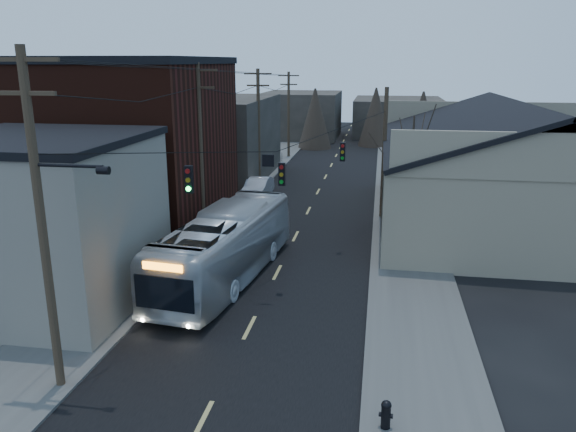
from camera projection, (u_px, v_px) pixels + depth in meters
road_surface at (315, 197)px, 42.82m from camera, size 9.00×110.00×0.02m
sidewalk_left at (233, 194)px, 43.83m from camera, size 4.00×110.00×0.12m
sidewalk_right at (402, 200)px, 41.79m from camera, size 4.00×110.00×0.12m
building_clapboard at (43, 224)px, 23.33m from camera, size 8.00×8.00×7.00m
building_brick at (131, 149)px, 33.55m from camera, size 10.00×12.00×10.00m
building_left_far at (216, 139)px, 49.09m from camera, size 9.00×14.00×7.00m
warehouse at (511, 182)px, 35.31m from camera, size 16.16×20.60×7.73m
building_far_left at (302, 115)px, 76.25m from camera, size 10.00×12.00×6.00m
building_far_right at (398, 117)px, 79.10m from camera, size 12.00×14.00×5.00m
bare_tree at (411, 181)px, 31.34m from camera, size 0.40×0.40×7.20m
utility_lines at (258, 142)px, 36.42m from camera, size 11.24×45.28×10.50m
bus at (225, 246)px, 26.30m from camera, size 4.24×12.22×3.33m
parked_car at (258, 188)px, 42.49m from camera, size 1.73×4.70×1.54m
fire_hydrant at (386, 413)px, 15.64m from camera, size 0.41×0.29×0.85m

